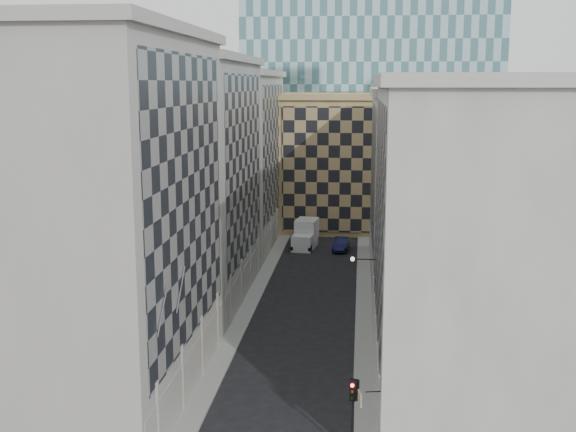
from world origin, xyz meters
The scene contains 15 objects.
sidewalk_west centered at (-5.25, 30.00, 0.07)m, with size 1.50×100.00×0.15m, color gray.
sidewalk_east centered at (5.25, 30.00, 0.07)m, with size 1.50×100.00×0.15m, color gray.
bldg_left_a centered at (-10.88, 11.00, 11.82)m, with size 10.80×22.80×23.70m.
bldg_left_b centered at (-10.88, 33.00, 11.32)m, with size 10.80×22.80×22.70m.
bldg_left_c centered at (-10.88, 55.00, 10.83)m, with size 10.80×22.80×21.70m.
bldg_right_a centered at (10.88, 15.00, 10.32)m, with size 10.80×26.80×20.70m.
bldg_right_b centered at (10.89, 42.00, 9.85)m, with size 10.80×28.80×19.70m.
tan_block centered at (2.00, 67.90, 9.44)m, with size 16.80×14.80×18.80m.
church_tower centered at (0.00, 82.00, 26.95)m, with size 7.20×7.20×51.50m.
flagpoles_left centered at (-5.90, 6.00, 8.00)m, with size 0.10×6.33×2.33m.
bracket_lamp centered at (4.38, 24.00, 6.20)m, with size 1.98×0.36×0.36m.
traffic_light centered at (4.55, 3.74, 3.28)m, with size 0.54×0.53×4.37m.
box_truck centered at (-1.97, 54.82, 1.47)m, with size 3.14×6.39×3.38m.
dark_car centered at (2.50, 53.35, 0.79)m, with size 1.66×4.77×1.57m, color #10133B.
shop_sign centered at (4.96, 3.00, 3.83)m, with size 1.23×0.73×0.82m.
Camera 1 is at (4.74, -32.87, 20.22)m, focal length 45.00 mm.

